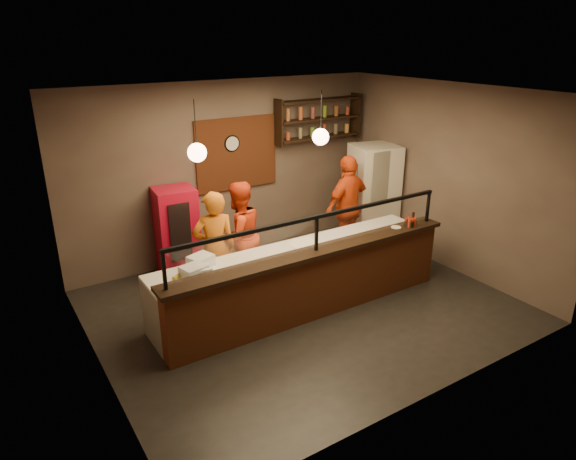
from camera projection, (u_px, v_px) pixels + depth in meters
floor at (303, 307)px, 7.90m from camera, size 6.00×6.00×0.00m
ceiling at (306, 93)px, 6.74m from camera, size 6.00×6.00×0.00m
wall_back at (227, 171)px, 9.29m from camera, size 6.00×0.00×6.00m
wall_left at (86, 254)px, 5.81m from camera, size 0.00×5.00×5.00m
wall_right at (448, 178)px, 8.83m from camera, size 0.00×5.00×5.00m
wall_front at (439, 273)px, 5.36m from camera, size 6.00×0.00×6.00m
brick_patch at (237, 154)px, 9.25m from camera, size 1.60×0.04×1.30m
service_counter at (315, 285)px, 7.48m from camera, size 4.60×0.25×1.00m
counter_ledge at (316, 252)px, 7.29m from camera, size 4.70×0.37×0.06m
worktop_cabinet at (296, 277)px, 7.90m from camera, size 4.60×0.75×0.85m
worktop at (297, 250)px, 7.74m from camera, size 4.60×0.75×0.05m
sneeze_guard at (317, 230)px, 7.17m from camera, size 4.50×0.05×0.52m
wall_shelving at (319, 119)px, 9.81m from camera, size 1.84×0.28×0.85m
wall_clock at (232, 143)px, 9.12m from camera, size 0.30×0.04×0.30m
pendant_left at (197, 152)px, 6.38m from camera, size 0.24×0.24×0.77m
pendant_right at (321, 137)px, 7.34m from camera, size 0.24×0.24×0.77m
cook_left at (215, 249)px, 7.71m from camera, size 0.73×0.55×1.81m
cook_mid at (239, 236)px, 8.22m from camera, size 0.98×0.83×1.80m
cook_right at (348, 207)px, 9.40m from camera, size 1.18×0.64×1.92m
fridge at (373, 195)px, 9.98m from camera, size 0.98×0.94×1.97m
red_cooler at (177, 232)px, 8.73m from camera, size 0.72×0.67×1.54m
pizza_dough at (305, 244)px, 7.89m from camera, size 0.65×0.65×0.01m
prep_tub_a at (194, 272)px, 6.81m from camera, size 0.38×0.33×0.16m
prep_tub_b at (201, 261)px, 7.13m from camera, size 0.39×0.35×0.16m
prep_tub_c at (201, 272)px, 6.83m from camera, size 0.30×0.25×0.13m
rolling_pin at (183, 273)px, 6.87m from camera, size 0.37×0.27×0.07m
condiment_caddy at (410, 223)px, 8.17m from camera, size 0.19×0.16×0.09m
pepper_mill at (413, 219)px, 8.20m from camera, size 0.05×0.05×0.21m
small_plate at (396, 227)px, 8.12m from camera, size 0.20×0.20×0.01m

